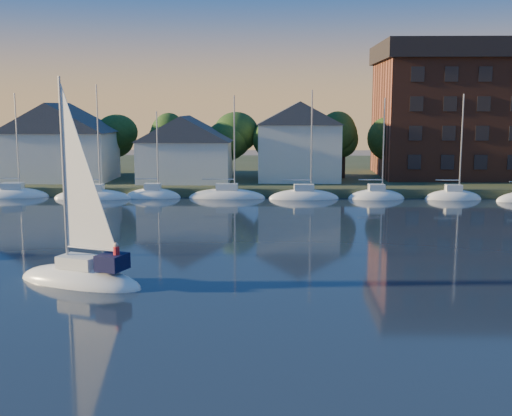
{
  "coord_description": "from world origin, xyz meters",
  "views": [
    {
      "loc": [
        5.26,
        -21.62,
        10.22
      ],
      "look_at": [
        3.83,
        22.0,
        3.28
      ],
      "focal_mm": 45.0,
      "sensor_mm": 36.0,
      "label": 1
    }
  ],
  "objects_px": {
    "clubhouse_centre": "(186,148)",
    "hero_sailboat": "(82,274)",
    "condo_block": "(495,110)",
    "clubhouse_west": "(59,141)",
    "clubhouse_east": "(299,140)"
  },
  "relations": [
    {
      "from": "clubhouse_centre",
      "to": "clubhouse_east",
      "type": "relative_size",
      "value": 1.1
    },
    {
      "from": "clubhouse_west",
      "to": "condo_block",
      "type": "height_order",
      "value": "condo_block"
    },
    {
      "from": "hero_sailboat",
      "to": "clubhouse_east",
      "type": "bearing_deg",
      "value": -87.05
    },
    {
      "from": "clubhouse_west",
      "to": "condo_block",
      "type": "bearing_deg",
      "value": 7.07
    },
    {
      "from": "clubhouse_west",
      "to": "hero_sailboat",
      "type": "relative_size",
      "value": 1.05
    },
    {
      "from": "clubhouse_east",
      "to": "clubhouse_centre",
      "type": "bearing_deg",
      "value": -171.87
    },
    {
      "from": "clubhouse_centre",
      "to": "hero_sailboat",
      "type": "xyz_separation_m",
      "value": [
        -0.07,
        -42.8,
        -4.58
      ]
    },
    {
      "from": "clubhouse_centre",
      "to": "clubhouse_east",
      "type": "xyz_separation_m",
      "value": [
        14.0,
        2.0,
        0.87
      ]
    },
    {
      "from": "clubhouse_centre",
      "to": "condo_block",
      "type": "height_order",
      "value": "condo_block"
    },
    {
      "from": "clubhouse_west",
      "to": "clubhouse_east",
      "type": "distance_m",
      "value": 30.02
    },
    {
      "from": "condo_block",
      "to": "hero_sailboat",
      "type": "distance_m",
      "value": 65.32
    },
    {
      "from": "clubhouse_centre",
      "to": "hero_sailboat",
      "type": "height_order",
      "value": "hero_sailboat"
    },
    {
      "from": "clubhouse_centre",
      "to": "hero_sailboat",
      "type": "distance_m",
      "value": 43.05
    },
    {
      "from": "clubhouse_west",
      "to": "clubhouse_centre",
      "type": "distance_m",
      "value": 16.05
    },
    {
      "from": "clubhouse_west",
      "to": "clubhouse_centre",
      "type": "height_order",
      "value": "clubhouse_west"
    }
  ]
}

